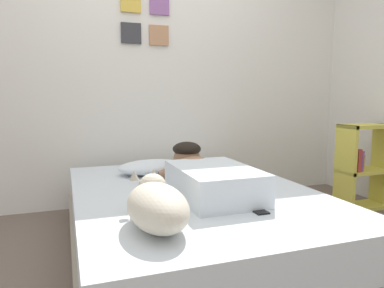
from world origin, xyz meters
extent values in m
plane|color=#66564C|center=(0.00, 0.00, 0.00)|extent=(12.29, 12.29, 0.00)
cube|color=silver|center=(0.00, 1.44, 1.25)|extent=(4.15, 0.10, 2.50)
cube|color=#333338|center=(-0.13, 1.38, 1.55)|extent=(0.18, 0.02, 0.18)
cube|color=tan|center=(0.13, 1.38, 1.54)|extent=(0.18, 0.02, 0.18)
cube|color=gold|center=(-0.12, 1.38, 1.81)|extent=(0.18, 0.02, 0.18)
cube|color=#8C5999|center=(0.14, 1.38, 1.81)|extent=(0.18, 0.02, 0.18)
cube|color=gray|center=(0.04, 0.21, 0.09)|extent=(1.50, 2.05, 0.17)
cube|color=silver|center=(0.04, 0.21, 0.29)|extent=(1.45, 1.99, 0.23)
ellipsoid|color=silver|center=(-0.10, 0.75, 0.46)|extent=(0.52, 0.32, 0.11)
cube|color=silver|center=(0.09, 0.00, 0.49)|extent=(0.42, 0.64, 0.18)
ellipsoid|color=#8C664C|center=(0.09, 0.34, 0.51)|extent=(0.32, 0.20, 0.16)
sphere|color=#8C664C|center=(0.09, 0.50, 0.55)|extent=(0.19, 0.19, 0.19)
ellipsoid|color=black|center=(0.09, 0.50, 0.62)|extent=(0.20, 0.20, 0.10)
cylinder|color=#8C664C|center=(-0.01, 0.48, 0.48)|extent=(0.23, 0.07, 0.14)
cylinder|color=#8C664C|center=(0.19, 0.48, 0.48)|extent=(0.23, 0.07, 0.14)
ellipsoid|color=beige|center=(-0.34, -0.38, 0.50)|extent=(0.26, 0.48, 0.20)
sphere|color=beige|center=(-0.30, -0.12, 0.52)|extent=(0.15, 0.15, 0.15)
cone|color=#A79F8E|center=(-0.39, -0.10, 0.59)|extent=(0.05, 0.05, 0.05)
cone|color=#A79F8E|center=(-0.29, -0.10, 0.59)|extent=(0.05, 0.05, 0.05)
cylinder|color=white|center=(0.17, 0.73, 0.44)|extent=(0.09, 0.09, 0.07)
torus|color=white|center=(0.23, 0.73, 0.44)|extent=(0.05, 0.01, 0.05)
cube|color=black|center=(0.21, -0.31, 0.41)|extent=(0.07, 0.14, 0.01)
cube|color=#D8CC4C|center=(1.56, 0.56, 0.38)|extent=(0.03, 0.24, 0.75)
cube|color=#D8CC4C|center=(1.98, 0.56, 0.38)|extent=(0.03, 0.24, 0.75)
cube|color=#D8CC4C|center=(1.77, 0.56, 0.01)|extent=(0.45, 0.24, 0.03)
cube|color=#D8CC4C|center=(1.77, 0.56, 0.34)|extent=(0.45, 0.24, 0.03)
cube|color=#D8CC4C|center=(1.77, 0.56, 0.73)|extent=(0.45, 0.24, 0.03)
cube|color=#3866A5|center=(1.59, 0.56, 0.46)|extent=(0.03, 0.17, 0.22)
cube|color=#B23833|center=(1.63, 0.56, 0.45)|extent=(0.04, 0.19, 0.20)
cube|color=#724C8C|center=(1.67, 0.56, 0.44)|extent=(0.02, 0.19, 0.18)
cube|color=gold|center=(1.70, 0.56, 0.42)|extent=(0.02, 0.15, 0.14)
camera|label=1|loc=(-0.71, -1.89, 0.99)|focal=33.73mm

